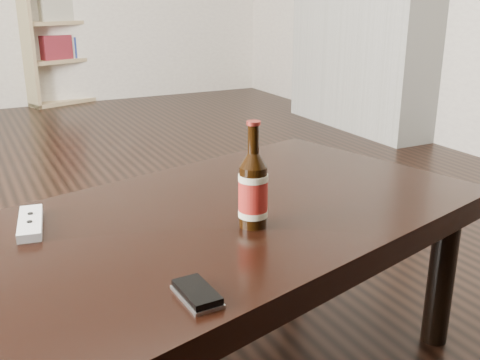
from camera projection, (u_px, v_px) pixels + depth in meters
name	position (u px, v px, depth m)	size (l,w,h in m)	color
floor	(26.00, 269.00, 1.93)	(5.00, 6.00, 0.01)	black
bookshelf	(58.00, 19.00, 4.65)	(0.78, 0.54, 1.32)	tan
coffee_table	(229.00, 233.00, 1.28)	(1.30, 0.96, 0.44)	black
beer_bottle	(253.00, 190.00, 1.14)	(0.07, 0.07, 0.22)	black
phone	(197.00, 294.00, 0.89)	(0.05, 0.10, 0.02)	#B3B4B6
remote	(30.00, 223.00, 1.16)	(0.07, 0.17, 0.02)	silver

